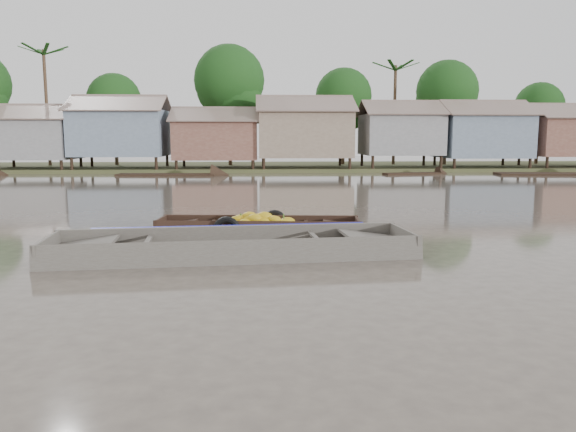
{
  "coord_description": "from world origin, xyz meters",
  "views": [
    {
      "loc": [
        -0.81,
        -11.14,
        2.48
      ],
      "look_at": [
        -0.19,
        0.66,
        0.8
      ],
      "focal_mm": 35.0,
      "sensor_mm": 36.0,
      "label": 1
    }
  ],
  "objects": [
    {
      "name": "ground",
      "position": [
        0.0,
        0.0,
        0.0
      ],
      "size": [
        120.0,
        120.0,
        0.0
      ],
      "primitive_type": "plane",
      "color": "#4B423A",
      "rests_on": "ground"
    },
    {
      "name": "riverbank",
      "position": [
        3.03,
        31.86,
        3.07
      ],
      "size": [
        120.0,
        12.47,
        10.22
      ],
      "color": "#384723",
      "rests_on": "ground"
    },
    {
      "name": "banana_boat",
      "position": [
        -0.89,
        3.4,
        0.14
      ],
      "size": [
        5.37,
        1.73,
        0.75
      ],
      "rotation": [
        0.0,
        0.0,
        -0.09
      ],
      "color": "black",
      "rests_on": "ground"
    },
    {
      "name": "viewer_boat",
      "position": [
        -1.33,
        0.52,
        0.06
      ],
      "size": [
        7.75,
        2.65,
        0.61
      ],
      "rotation": [
        0.0,
        0.0,
        0.09
      ],
      "color": "#47413C",
      "rests_on": "ground"
    },
    {
      "name": "distant_boats",
      "position": [
        9.82,
        22.38,
        -0.05
      ],
      "size": [
        47.64,
        15.12,
        0.35
      ],
      "color": "black",
      "rests_on": "ground"
    }
  ]
}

